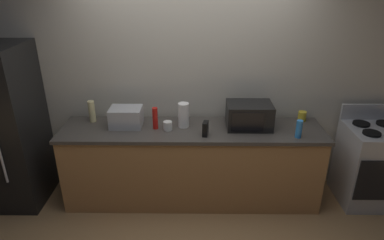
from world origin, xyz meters
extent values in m
plane|color=#A87F51|center=(0.00, 0.00, 0.00)|extent=(8.00, 8.00, 0.00)
cube|color=beige|center=(0.00, 0.81, 1.35)|extent=(6.40, 0.10, 2.70)
cube|color=#B27F4C|center=(0.00, 0.40, 0.43)|extent=(2.80, 0.60, 0.86)
cube|color=#47423D|center=(0.00, 0.40, 0.88)|extent=(2.84, 0.64, 0.04)
cube|color=black|center=(-2.05, 0.40, 0.90)|extent=(0.72, 0.70, 1.80)
cube|color=#B7BABF|center=(2.00, 0.40, 0.45)|extent=(0.60, 0.60, 0.90)
cube|color=black|center=(2.00, 0.10, 0.45)|extent=(0.55, 0.02, 0.48)
cube|color=#B7BABF|center=(2.00, 0.68, 0.99)|extent=(0.60, 0.04, 0.18)
cylinder|color=black|center=(1.87, 0.28, 0.91)|extent=(0.18, 0.18, 0.02)
cylinder|color=black|center=(1.87, 0.52, 0.91)|extent=(0.18, 0.18, 0.02)
cube|color=black|center=(0.61, 0.45, 1.04)|extent=(0.48, 0.34, 0.27)
cube|color=black|center=(0.57, 0.28, 1.04)|extent=(0.34, 0.01, 0.21)
cube|color=#B7BABF|center=(-0.72, 0.46, 1.01)|extent=(0.34, 0.26, 0.21)
cylinder|color=white|center=(-0.09, 0.45, 1.04)|extent=(0.12, 0.12, 0.27)
cube|color=black|center=(0.14, 0.24, 0.98)|extent=(0.07, 0.12, 0.15)
cylinder|color=red|center=(-0.39, 0.40, 1.02)|extent=(0.06, 0.06, 0.24)
cylinder|color=beige|center=(-1.12, 0.58, 1.02)|extent=(0.07, 0.07, 0.24)
cylinder|color=#338CE5|center=(1.08, 0.20, 0.99)|extent=(0.06, 0.06, 0.19)
cylinder|color=white|center=(-0.26, 0.36, 0.95)|extent=(0.09, 0.09, 0.10)
cylinder|color=yellow|center=(1.24, 0.63, 0.95)|extent=(0.09, 0.09, 0.11)
camera|label=1|loc=(0.04, -2.85, 2.44)|focal=31.23mm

